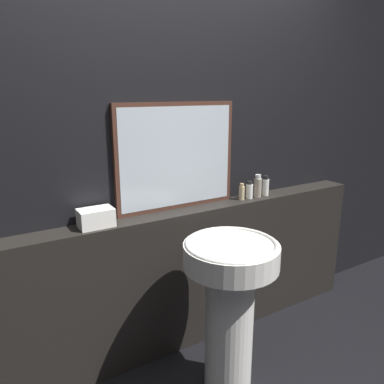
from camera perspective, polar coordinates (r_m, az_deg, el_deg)
wall_back at (r=2.43m, az=-1.22°, el=5.15°), size 8.00×0.06×2.50m
vanity_counter at (r=2.58m, az=0.23°, el=-12.54°), size 2.75×0.18×0.94m
pedestal_sink at (r=2.15m, az=5.79°, el=-15.77°), size 0.52×0.52×0.90m
mirror at (r=2.34m, az=-2.31°, el=5.40°), size 0.82×0.03×0.67m
towel_stack at (r=2.14m, az=-14.43°, el=-3.81°), size 0.19×0.12×0.10m
shampoo_bottle at (r=2.60m, az=7.58°, el=-0.04°), size 0.04×0.04×0.11m
conditioner_bottle at (r=2.64m, az=8.72°, el=0.24°), size 0.05×0.05×0.12m
lotion_bottle at (r=2.69m, az=9.97°, el=0.81°), size 0.05×0.05×0.16m
body_wash_bottle at (r=2.74m, az=11.13°, el=0.85°), size 0.05×0.05×0.14m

